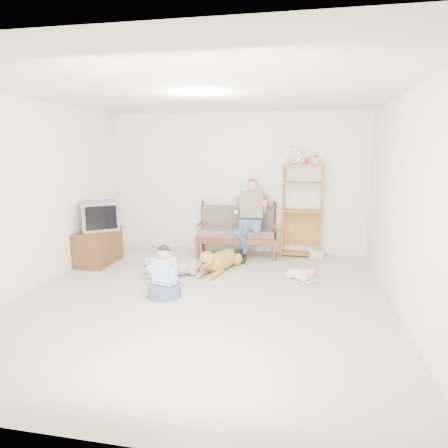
% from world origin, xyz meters
% --- Properties ---
extents(floor, '(5.50, 5.50, 0.00)m').
position_xyz_m(floor, '(0.00, 0.00, 0.00)').
color(floor, beige).
rests_on(floor, ground).
extents(ceiling, '(5.50, 5.50, 0.00)m').
position_xyz_m(ceiling, '(0.00, 0.00, 2.70)').
color(ceiling, white).
rests_on(ceiling, ground).
extents(wall_back, '(5.00, 0.00, 5.00)m').
position_xyz_m(wall_back, '(0.00, 2.75, 1.35)').
color(wall_back, white).
rests_on(wall_back, ground).
extents(wall_front, '(5.00, 0.00, 5.00)m').
position_xyz_m(wall_front, '(0.00, -2.75, 1.35)').
color(wall_front, white).
rests_on(wall_front, ground).
extents(wall_left, '(0.00, 5.50, 5.50)m').
position_xyz_m(wall_left, '(-2.50, 0.00, 1.35)').
color(wall_left, white).
rests_on(wall_left, ground).
extents(wall_right, '(0.00, 5.50, 5.50)m').
position_xyz_m(wall_right, '(2.50, 0.00, 1.35)').
color(wall_right, white).
rests_on(wall_right, ground).
extents(loveseat, '(1.56, 0.83, 0.95)m').
position_xyz_m(loveseat, '(0.10, 2.38, 0.49)').
color(loveseat, brown).
rests_on(loveseat, ground).
extents(man, '(0.56, 0.80, 1.29)m').
position_xyz_m(man, '(0.35, 2.15, 0.67)').
color(man, slate).
rests_on(man, loveseat).
extents(etagere, '(0.77, 0.34, 2.03)m').
position_xyz_m(etagere, '(1.29, 2.55, 0.89)').
color(etagere, '#AB7635').
rests_on(etagere, ground).
extents(book_stack, '(0.25, 0.18, 0.16)m').
position_xyz_m(book_stack, '(1.59, 2.45, 0.08)').
color(book_stack, silver).
rests_on(book_stack, ground).
extents(tv_stand, '(0.51, 0.90, 0.60)m').
position_xyz_m(tv_stand, '(-2.23, 1.33, 0.30)').
color(tv_stand, brown).
rests_on(tv_stand, ground).
extents(crt_tv, '(0.78, 0.76, 0.51)m').
position_xyz_m(crt_tv, '(-2.20, 1.35, 0.85)').
color(crt_tv, slate).
rests_on(crt_tv, tv_stand).
extents(wall_outlet, '(0.12, 0.02, 0.08)m').
position_xyz_m(wall_outlet, '(-1.25, 2.73, 0.30)').
color(wall_outlet, silver).
rests_on(wall_outlet, ground).
extents(golden_retriever, '(0.59, 1.38, 0.43)m').
position_xyz_m(golden_retriever, '(-0.04, 1.32, 0.17)').
color(golden_retriever, '#B37B3E').
rests_on(golden_retriever, ground).
extents(shaggy_dog, '(1.01, 0.62, 0.33)m').
position_xyz_m(shaggy_dog, '(-0.73, 0.89, 0.13)').
color(shaggy_dog, white).
rests_on(shaggy_dog, ground).
extents(terrier, '(0.54, 0.46, 0.24)m').
position_xyz_m(terrier, '(1.33, 1.05, 0.10)').
color(terrier, white).
rests_on(terrier, ground).
extents(child, '(0.46, 0.46, 0.73)m').
position_xyz_m(child, '(-0.53, 0.01, 0.26)').
color(child, slate).
rests_on(child, ground).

